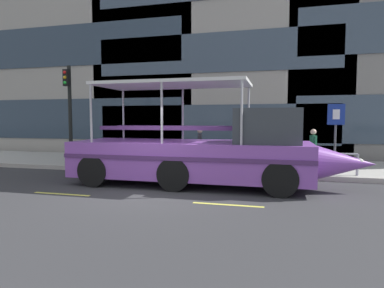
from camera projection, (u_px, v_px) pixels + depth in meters
ground_plane at (152, 192)px, 9.79m from camera, size 120.00×120.00×0.00m
sidewalk at (197, 164)px, 15.19m from camera, size 32.00×4.80×0.18m
curb_edge at (182, 172)px, 12.78m from camera, size 32.00×0.18×0.18m
lane_centreline at (139, 199)px, 8.87m from camera, size 25.80×0.12×0.01m
curb_guardrail at (207, 156)px, 12.83m from camera, size 10.81×0.09×0.79m
traffic_light_pole at (69, 105)px, 14.53m from camera, size 0.24×0.46×4.32m
parking_sign at (336, 126)px, 12.09m from camera, size 0.60×0.12×2.53m
leaned_bicycle at (91, 155)px, 14.56m from camera, size 1.74×0.46×0.96m
duck_tour_boat at (206, 152)px, 10.74m from camera, size 9.59×2.65×3.34m
pedestrian_near_bow at (313, 146)px, 12.58m from camera, size 0.25×0.45×1.60m
pedestrian_mid_left at (200, 143)px, 14.09m from camera, size 0.23×0.45×1.59m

